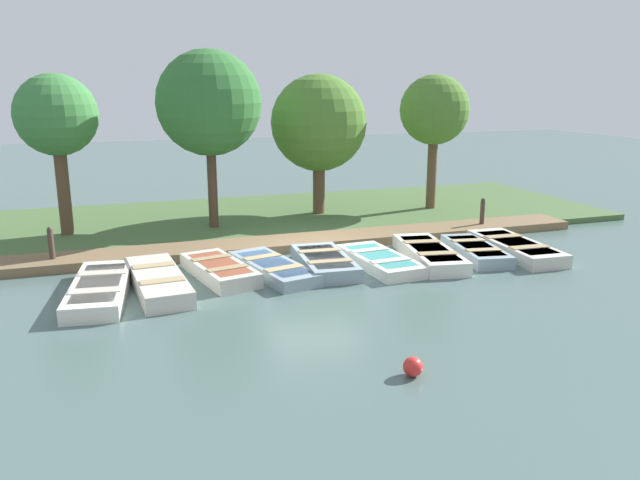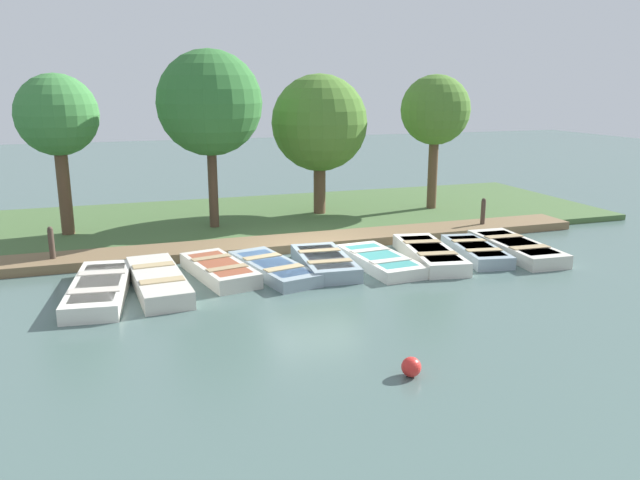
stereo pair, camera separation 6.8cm
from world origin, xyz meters
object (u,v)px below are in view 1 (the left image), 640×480
at_px(mooring_post_near, 51,247).
at_px(park_tree_right, 434,111).
at_px(rowboat_0, 100,289).
at_px(rowboat_1, 158,281).
at_px(rowboat_5, 380,261).
at_px(buoy, 413,367).
at_px(park_tree_far_left, 56,117).
at_px(park_tree_left, 209,104).
at_px(rowboat_7, 475,251).
at_px(rowboat_3, 273,268).
at_px(rowboat_4, 325,262).
at_px(mooring_post_far, 482,215).
at_px(park_tree_center, 319,124).
at_px(rowboat_2, 219,270).
at_px(rowboat_6, 429,254).
at_px(rowboat_8, 515,248).

xyz_separation_m(mooring_post_near, park_tree_right, (-3.26, 12.91, 3.19)).
bearing_deg(rowboat_0, rowboat_1, 100.92).
relative_size(rowboat_5, buoy, 9.18).
bearing_deg(rowboat_0, park_tree_far_left, -164.13).
distance_m(rowboat_1, mooring_post_near, 3.69).
relative_size(park_tree_far_left, park_tree_left, 0.87).
bearing_deg(buoy, rowboat_7, 140.15).
height_order(rowboat_1, rowboat_3, rowboat_1).
relative_size(rowboat_4, rowboat_7, 0.99).
distance_m(mooring_post_near, park_tree_left, 6.46).
xyz_separation_m(rowboat_3, mooring_post_far, (-2.41, 7.69, 0.40)).
bearing_deg(buoy, park_tree_center, 168.20).
bearing_deg(park_tree_far_left, rowboat_7, 62.05).
bearing_deg(mooring_post_near, rowboat_0, 22.46).
distance_m(rowboat_7, park_tree_far_left, 12.81).
distance_m(rowboat_1, rowboat_4, 4.24).
relative_size(rowboat_0, rowboat_3, 1.10).
distance_m(rowboat_7, park_tree_center, 7.52).
bearing_deg(park_tree_left, park_tree_far_left, -95.62).
bearing_deg(rowboat_1, mooring_post_far, 100.36).
distance_m(rowboat_0, park_tree_left, 7.61).
xyz_separation_m(mooring_post_near, park_tree_left, (-2.68, 4.69, 3.55)).
relative_size(rowboat_2, rowboat_7, 1.01).
distance_m(rowboat_3, park_tree_far_left, 8.33).
bearing_deg(rowboat_2, rowboat_4, 73.76).
bearing_deg(rowboat_7, rowboat_2, -83.77).
relative_size(rowboat_0, park_tree_center, 0.72).
distance_m(rowboat_6, rowboat_8, 2.65).
relative_size(rowboat_8, mooring_post_far, 3.12).
bearing_deg(rowboat_0, buoy, 46.64).
bearing_deg(rowboat_3, park_tree_right, 114.13).
relative_size(rowboat_1, buoy, 10.63).
bearing_deg(rowboat_3, rowboat_7, 74.95).
distance_m(rowboat_1, buoy, 6.96).
height_order(rowboat_2, rowboat_8, same).
height_order(rowboat_6, park_tree_right, park_tree_right).
bearing_deg(rowboat_4, rowboat_6, 91.70).
height_order(rowboat_0, mooring_post_near, mooring_post_near).
distance_m(rowboat_2, buoy, 6.79).
height_order(rowboat_8, mooring_post_near, mooring_post_near).
distance_m(rowboat_8, park_tree_far_left, 13.91).
relative_size(rowboat_5, rowboat_6, 0.87).
bearing_deg(park_tree_far_left, park_tree_right, 90.66).
bearing_deg(park_tree_far_left, park_tree_left, 84.38).
bearing_deg(rowboat_7, rowboat_5, -80.11).
bearing_deg(rowboat_4, rowboat_0, -81.66).
bearing_deg(rowboat_2, rowboat_5, 72.19).
distance_m(mooring_post_near, park_tree_right, 13.69).
height_order(rowboat_6, buoy, rowboat_6).
xyz_separation_m(rowboat_2, rowboat_4, (0.21, 2.71, -0.00)).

